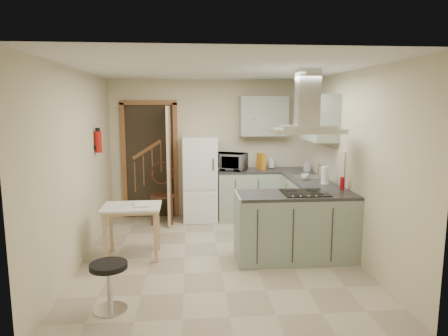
{
  "coord_description": "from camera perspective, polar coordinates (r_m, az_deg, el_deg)",
  "views": [
    {
      "loc": [
        -0.36,
        -5.2,
        2.04
      ],
      "look_at": [
        0.12,
        0.45,
        1.15
      ],
      "focal_mm": 32.0,
      "sensor_mm": 36.0,
      "label": 1
    }
  ],
  "objects": [
    {
      "name": "sink",
      "position": [
        6.53,
        11.83,
        -1.29
      ],
      "size": [
        0.45,
        0.4,
        0.01
      ],
      "primitive_type": "cube",
      "color": "silver",
      "rests_on": "counter_right"
    },
    {
      "name": "right_wall",
      "position": [
        5.69,
        17.56,
        0.51
      ],
      "size": [
        0.0,
        4.2,
        4.2
      ],
      "primitive_type": "plane",
      "rotation": [
        1.57,
        0.0,
        -1.57
      ],
      "color": "beige",
      "rests_on": "floor"
    },
    {
      "name": "extractor_hood",
      "position": [
        5.25,
        11.69,
        5.23
      ],
      "size": [
        0.9,
        0.55,
        0.1
      ],
      "primitive_type": "cube",
      "color": "silver",
      "rests_on": "ceiling"
    },
    {
      "name": "stool",
      "position": [
        4.32,
        -16.04,
        -15.97
      ],
      "size": [
        0.46,
        0.46,
        0.5
      ],
      "primitive_type": "cylinder",
      "rotation": [
        0.0,
        0.0,
        0.29
      ],
      "color": "black",
      "rests_on": "floor"
    },
    {
      "name": "bentwood_chair",
      "position": [
        7.07,
        -8.82,
        -3.91
      ],
      "size": [
        0.43,
        0.43,
        0.96
      ],
      "primitive_type": "cube",
      "rotation": [
        0.0,
        0.0,
        -0.0
      ],
      "color": "#4C3319",
      "rests_on": "floor"
    },
    {
      "name": "kettle",
      "position": [
        7.33,
        6.82,
        0.67
      ],
      "size": [
        0.16,
        0.16,
        0.19
      ],
      "primitive_type": "cylinder",
      "rotation": [
        0.0,
        0.0,
        -0.24
      ],
      "color": "silver",
      "rests_on": "counter_back"
    },
    {
      "name": "drop_leaf_table",
      "position": [
        5.59,
        -12.92,
        -8.83
      ],
      "size": [
        0.77,
        0.59,
        0.72
      ],
      "primitive_type": "cube",
      "rotation": [
        0.0,
        0.0,
        0.02
      ],
      "color": "tan",
      "rests_on": "floor"
    },
    {
      "name": "back_wall",
      "position": [
        7.35,
        -1.98,
        2.75
      ],
      "size": [
        3.6,
        0.0,
        3.6
      ],
      "primitive_type": "plane",
      "rotation": [
        1.57,
        0.0,
        0.0
      ],
      "color": "beige",
      "rests_on": "floor"
    },
    {
      "name": "wall_cabinet_right",
      "position": [
        6.37,
        13.45,
        6.97
      ],
      "size": [
        0.35,
        0.9,
        0.7
      ],
      "primitive_type": "cube",
      "color": "#9EB2A0",
      "rests_on": "right_wall"
    },
    {
      "name": "floor",
      "position": [
        5.6,
        -0.81,
        -12.45
      ],
      "size": [
        4.2,
        4.2,
        0.0
      ],
      "primitive_type": "plane",
      "color": "#B3A88B",
      "rests_on": "ground"
    },
    {
      "name": "fridge",
      "position": [
        7.12,
        -3.45,
        -1.53
      ],
      "size": [
        0.6,
        0.6,
        1.5
      ],
      "primitive_type": "cube",
      "color": "white",
      "rests_on": "floor"
    },
    {
      "name": "hob",
      "position": [
        5.36,
        11.42,
        -3.48
      ],
      "size": [
        0.58,
        0.5,
        0.01
      ],
      "primitive_type": "cube",
      "color": "black",
      "rests_on": "peninsula"
    },
    {
      "name": "splashback",
      "position": [
        7.46,
        5.42,
        2.04
      ],
      "size": [
        1.68,
        0.02,
        0.5
      ],
      "primitive_type": "cube",
      "color": "beige",
      "rests_on": "counter_back"
    },
    {
      "name": "peninsula",
      "position": [
        5.45,
        10.25,
        -8.21
      ],
      "size": [
        1.55,
        0.65,
        0.9
      ],
      "primitive_type": "cube",
      "color": "#9EB2A0",
      "rests_on": "floor"
    },
    {
      "name": "left_wall",
      "position": [
        5.45,
        -20.07,
        0.04
      ],
      "size": [
        0.0,
        4.2,
        4.2
      ],
      "primitive_type": "plane",
      "rotation": [
        1.57,
        0.0,
        1.57
      ],
      "color": "beige",
      "rests_on": "floor"
    },
    {
      "name": "counter_right",
      "position": [
        6.78,
        11.29,
        -4.81
      ],
      "size": [
        0.6,
        1.95,
        0.9
      ],
      "primitive_type": "cube",
      "color": "#9EB2A0",
      "rests_on": "floor"
    },
    {
      "name": "cereal_box",
      "position": [
        7.23,
        5.35,
        0.97
      ],
      "size": [
        0.14,
        0.21,
        0.29
      ],
      "primitive_type": "cube",
      "rotation": [
        0.0,
        0.0,
        0.37
      ],
      "color": "orange",
      "rests_on": "counter_back"
    },
    {
      "name": "paper_towel",
      "position": [
        5.99,
        14.24,
        -1.0
      ],
      "size": [
        0.13,
        0.13,
        0.27
      ],
      "primitive_type": "cylinder",
      "rotation": [
        0.0,
        0.0,
        -0.24
      ],
      "color": "white",
      "rests_on": "counter_right"
    },
    {
      "name": "ceiling",
      "position": [
        5.23,
        -0.88,
        13.96
      ],
      "size": [
        4.2,
        4.2,
        0.0
      ],
      "primitive_type": "plane",
      "rotation": [
        3.14,
        0.0,
        0.0
      ],
      "color": "silver",
      "rests_on": "back_wall"
    },
    {
      "name": "wall_cabinet_back",
      "position": [
        7.25,
        5.65,
        7.38
      ],
      "size": [
        0.85,
        0.35,
        0.7
      ],
      "primitive_type": "cube",
      "color": "#9EB2A0",
      "rests_on": "back_wall"
    },
    {
      "name": "soap_bottle",
      "position": [
        7.12,
        11.76,
        0.31
      ],
      "size": [
        0.1,
        0.1,
        0.19
      ],
      "primitive_type": "imported",
      "rotation": [
        0.0,
        0.0,
        0.08
      ],
      "color": "#ACACB8",
      "rests_on": "counter_right"
    },
    {
      "name": "book",
      "position": [
        5.46,
        -12.74,
        -4.72
      ],
      "size": [
        0.23,
        0.28,
        0.11
      ],
      "primitive_type": "imported",
      "rotation": [
        0.0,
        0.0,
        0.17
      ],
      "color": "#984032",
      "rests_on": "drop_leaf_table"
    },
    {
      "name": "cup",
      "position": [
        6.3,
        11.51,
        -1.25
      ],
      "size": [
        0.12,
        0.12,
        0.09
      ],
      "primitive_type": "imported",
      "rotation": [
        0.0,
        0.0,
        0.02
      ],
      "color": "silver",
      "rests_on": "counter_right"
    },
    {
      "name": "red_bottle",
      "position": [
        5.7,
        16.53,
        -2.11
      ],
      "size": [
        0.08,
        0.08,
        0.17
      ],
      "primitive_type": "cylinder",
      "rotation": [
        0.0,
        0.0,
        -0.31
      ],
      "color": "#AD0E16",
      "rests_on": "peninsula"
    },
    {
      "name": "fire_extinguisher",
      "position": [
        6.28,
        -17.53,
        3.57
      ],
      "size": [
        0.1,
        0.1,
        0.32
      ],
      "primitive_type": "cylinder",
      "color": "#B2140F",
      "rests_on": "left_wall"
    },
    {
      "name": "microwave",
      "position": [
        7.11,
        0.92,
        0.93
      ],
      "size": [
        0.65,
        0.56,
        0.3
      ],
      "primitive_type": "imported",
      "rotation": [
        0.0,
        0.0,
        -0.43
      ],
      "color": "black",
      "rests_on": "counter_back"
    },
    {
      "name": "counter_back",
      "position": [
        7.25,
        3.4,
        -3.76
      ],
      "size": [
        1.08,
        0.6,
        0.9
      ],
      "primitive_type": "cube",
      "color": "#9EB2A0",
      "rests_on": "floor"
    },
    {
      "name": "doorway",
      "position": [
        7.38,
        -10.53,
        1.06
      ],
      "size": [
        1.1,
        0.12,
        2.1
      ],
      "primitive_type": "cube",
      "color": "brown",
      "rests_on": "floor"
    }
  ]
}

